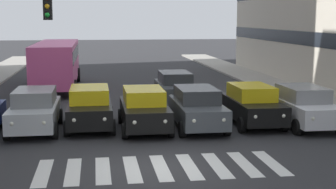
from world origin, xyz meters
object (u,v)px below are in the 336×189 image
(car_2, at_px, (197,108))
(car_5, at_px, (35,110))
(car_3, at_px, (144,109))
(bus_behind_traffic, at_px, (57,60))
(car_1, at_px, (252,104))
(car_row2_0, at_px, (175,88))
(car_4, at_px, (90,107))
(car_0, at_px, (303,106))

(car_2, relative_size, car_5, 1.00)
(car_3, xyz_separation_m, bus_behind_traffic, (4.47, -13.12, 0.97))
(car_1, distance_m, car_row2_0, 6.24)
(car_1, height_order, car_4, same)
(car_3, bearing_deg, bus_behind_traffic, -71.20)
(car_2, bearing_deg, car_1, -170.60)
(car_3, distance_m, car_4, 2.35)
(car_4, height_order, car_row2_0, same)
(car_row2_0, bearing_deg, car_5, 40.01)
(bus_behind_traffic, bearing_deg, car_2, 116.95)
(bus_behind_traffic, bearing_deg, car_3, 108.80)
(car_0, height_order, car_row2_0, same)
(car_3, distance_m, car_5, 4.49)
(car_2, height_order, car_3, same)
(car_1, relative_size, car_4, 1.00)
(car_5, bearing_deg, car_2, 175.97)
(car_0, distance_m, bus_behind_traffic, 17.59)
(car_0, bearing_deg, car_5, -3.79)
(car_5, bearing_deg, car_1, 179.67)
(car_1, xyz_separation_m, car_5, (9.23, -0.05, 0.00))
(car_1, relative_size, car_3, 1.00)
(car_0, bearing_deg, car_2, -3.44)
(car_2, height_order, car_4, same)
(car_0, bearing_deg, car_1, -18.65)
(car_2, bearing_deg, car_4, -10.07)
(car_0, xyz_separation_m, car_3, (6.82, -0.33, 0.00))
(car_4, bearing_deg, car_0, 173.27)
(car_1, height_order, bus_behind_traffic, bus_behind_traffic)
(car_row2_0, relative_size, bus_behind_traffic, 0.42)
(bus_behind_traffic, bearing_deg, car_4, 100.21)
(car_0, relative_size, bus_behind_traffic, 0.42)
(car_row2_0, bearing_deg, car_3, 69.37)
(car_2, xyz_separation_m, car_5, (6.70, -0.47, 0.00))
(car_2, height_order, bus_behind_traffic, bus_behind_traffic)
(car_0, xyz_separation_m, car_1, (2.06, -0.69, 0.00))
(car_row2_0, bearing_deg, car_1, 113.32)
(car_4, bearing_deg, car_5, 8.19)
(car_0, height_order, car_4, same)
(car_2, height_order, car_5, same)
(car_5, height_order, car_row2_0, same)
(car_4, bearing_deg, car_2, 169.93)
(car_0, distance_m, car_3, 6.83)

